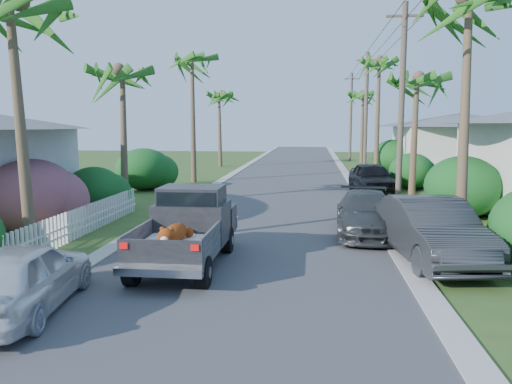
# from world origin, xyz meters

# --- Properties ---
(ground) EXTENTS (120.00, 120.00, 0.00)m
(ground) POSITION_xyz_m (0.00, 0.00, 0.00)
(ground) COLOR #314C1C
(ground) RESTS_ON ground
(road) EXTENTS (8.00, 100.00, 0.02)m
(road) POSITION_xyz_m (0.00, 25.00, 0.01)
(road) COLOR #38383A
(road) RESTS_ON ground
(curb_left) EXTENTS (0.60, 100.00, 0.06)m
(curb_left) POSITION_xyz_m (-4.30, 25.00, 0.03)
(curb_left) COLOR #A5A39E
(curb_left) RESTS_ON ground
(curb_right) EXTENTS (0.60, 100.00, 0.06)m
(curb_right) POSITION_xyz_m (4.30, 25.00, 0.03)
(curb_right) COLOR #A5A39E
(curb_right) RESTS_ON ground
(pickup_truck) EXTENTS (1.98, 5.12, 2.06)m
(pickup_truck) POSITION_xyz_m (-1.58, 3.22, 1.01)
(pickup_truck) COLOR black
(pickup_truck) RESTS_ON ground
(parked_car_rn) EXTENTS (2.50, 5.43, 1.72)m
(parked_car_rn) POSITION_xyz_m (5.00, 3.98, 0.86)
(parked_car_rn) COLOR #292B2D
(parked_car_rn) RESTS_ON ground
(parked_car_rm) EXTENTS (2.20, 5.01, 1.43)m
(parked_car_rm) POSITION_xyz_m (3.60, 7.21, 0.72)
(parked_car_rm) COLOR #313537
(parked_car_rm) RESTS_ON ground
(parked_car_rf) EXTENTS (2.53, 5.08, 1.66)m
(parked_car_rf) POSITION_xyz_m (5.00, 17.83, 0.83)
(parked_car_rf) COLOR black
(parked_car_rf) RESTS_ON ground
(parked_car_ln) EXTENTS (2.24, 4.45, 1.45)m
(parked_car_ln) POSITION_xyz_m (-3.99, -0.87, 0.73)
(parked_car_ln) COLOR silver
(parked_car_ln) RESTS_ON ground
(palm_l_a) EXTENTS (4.40, 4.40, 8.20)m
(palm_l_a) POSITION_xyz_m (-6.20, 3.00, 6.93)
(palm_l_a) COLOR brown
(palm_l_a) RESTS_ON ground
(palm_l_b) EXTENTS (4.40, 4.40, 7.40)m
(palm_l_b) POSITION_xyz_m (-6.80, 12.00, 6.15)
(palm_l_b) COLOR brown
(palm_l_b) RESTS_ON ground
(palm_l_c) EXTENTS (4.40, 4.40, 9.20)m
(palm_l_c) POSITION_xyz_m (-6.00, 22.00, 7.91)
(palm_l_c) COLOR brown
(palm_l_c) RESTS_ON ground
(palm_l_d) EXTENTS (4.40, 4.40, 7.70)m
(palm_l_d) POSITION_xyz_m (-6.50, 34.00, 6.44)
(palm_l_d) COLOR brown
(palm_l_d) RESTS_ON ground
(palm_r_b) EXTENTS (4.40, 4.40, 7.20)m
(palm_r_b) POSITION_xyz_m (6.60, 15.00, 5.95)
(palm_r_b) COLOR brown
(palm_r_b) RESTS_ON ground
(palm_r_c) EXTENTS (4.40, 4.40, 9.40)m
(palm_r_c) POSITION_xyz_m (6.20, 26.00, 8.11)
(palm_r_c) COLOR brown
(palm_r_c) RESTS_ON ground
(palm_r_d) EXTENTS (4.40, 4.40, 8.00)m
(palm_r_d) POSITION_xyz_m (6.50, 40.00, 6.74)
(palm_r_d) COLOR brown
(palm_r_d) RESTS_ON ground
(shrub_l_b) EXTENTS (3.00, 3.30, 2.60)m
(shrub_l_b) POSITION_xyz_m (-7.80, 6.00, 1.30)
(shrub_l_b) COLOR #C71C70
(shrub_l_b) RESTS_ON ground
(shrub_l_c) EXTENTS (2.40, 2.64, 2.00)m
(shrub_l_c) POSITION_xyz_m (-7.40, 10.00, 1.00)
(shrub_l_c) COLOR #164D1E
(shrub_l_c) RESTS_ON ground
(shrub_l_d) EXTENTS (3.20, 3.52, 2.40)m
(shrub_l_d) POSITION_xyz_m (-8.00, 18.00, 1.20)
(shrub_l_d) COLOR #164D1E
(shrub_l_d) RESTS_ON ground
(shrub_r_b) EXTENTS (3.00, 3.30, 2.50)m
(shrub_r_b) POSITION_xyz_m (7.80, 11.00, 1.25)
(shrub_r_b) COLOR #164D1E
(shrub_r_b) RESTS_ON ground
(shrub_r_c) EXTENTS (2.60, 2.86, 2.10)m
(shrub_r_c) POSITION_xyz_m (7.50, 20.00, 1.05)
(shrub_r_c) COLOR #164D1E
(shrub_r_c) RESTS_ON ground
(shrub_r_d) EXTENTS (3.20, 3.52, 2.60)m
(shrub_r_d) POSITION_xyz_m (8.00, 30.00, 1.30)
(shrub_r_d) COLOR #164D1E
(shrub_r_d) RESTS_ON ground
(picket_fence) EXTENTS (0.10, 11.00, 1.00)m
(picket_fence) POSITION_xyz_m (-6.00, 5.50, 0.50)
(picket_fence) COLOR white
(picket_fence) RESTS_ON ground
(house_right_far) EXTENTS (9.00, 8.00, 4.60)m
(house_right_far) POSITION_xyz_m (13.00, 30.00, 2.12)
(house_right_far) COLOR silver
(house_right_far) RESTS_ON ground
(utility_pole_b) EXTENTS (1.60, 0.26, 9.00)m
(utility_pole_b) POSITION_xyz_m (5.60, 13.00, 4.60)
(utility_pole_b) COLOR brown
(utility_pole_b) RESTS_ON ground
(utility_pole_c) EXTENTS (1.60, 0.26, 9.00)m
(utility_pole_c) POSITION_xyz_m (5.60, 28.00, 4.60)
(utility_pole_c) COLOR brown
(utility_pole_c) RESTS_ON ground
(utility_pole_d) EXTENTS (1.60, 0.26, 9.00)m
(utility_pole_d) POSITION_xyz_m (5.60, 43.00, 4.60)
(utility_pole_d) COLOR brown
(utility_pole_d) RESTS_ON ground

